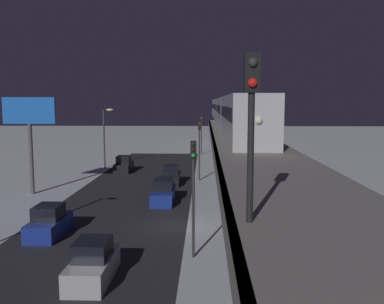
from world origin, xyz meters
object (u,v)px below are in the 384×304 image
Objects in this scene: sedan_blue_2 at (49,223)px; traffic_light_far at (201,129)px; traffic_light_mid at (199,142)px; sedan_black at (171,176)px; sedan_black_2 at (124,165)px; rail_signal at (251,109)px; subway_train at (226,110)px; traffic_light_near at (193,182)px; sedan_blue at (164,193)px; sedan_silver at (93,264)px; commercial_billboard at (29,120)px.

traffic_light_far reaches higher than sedan_blue_2.
traffic_light_mid is (-9.30, -18.93, 3.40)m from sedan_blue_2.
sedan_black is at bearing -110.84° from sedan_blue_2.
traffic_light_mid is (-9.30, 5.24, 3.40)m from sedan_black_2.
rail_signal reaches higher than sedan_blue_2.
traffic_light_far is (1.71, -56.73, -4.09)m from rail_signal.
subway_train is 38.99m from traffic_light_near.
sedan_blue_2 is (0.00, 24.17, 0.00)m from sedan_black_2.
subway_train is at bearing -139.43° from sedan_black_2.
subway_train reaches higher than sedan_blue_2.
traffic_light_near is at bearing -76.92° from sedan_blue.
commercial_billboard reaches higher than sedan_silver.
sedan_black_2 is at bearing -90.00° from sedan_blue_2.
traffic_light_far is (-4.70, -47.81, 3.40)m from sedan_silver.
sedan_blue is 32.56m from traffic_light_far.
subway_train is 15.53× the size of sedan_blue.
sedan_black_2 is (6.40, -7.36, -0.00)m from sedan_black.
subway_train reaches higher than traffic_light_far.
rail_signal is 0.84× the size of sedan_blue.
traffic_light_near is at bearing 159.74° from sedan_blue_2.
rail_signal reaches higher than sedan_blue.
subway_train reaches higher than traffic_light_mid.
sedan_black is 0.46× the size of commercial_billboard.
sedan_blue_2 and sedan_silver have the same top height.
sedan_black is at bearing 131.02° from sedan_black_2.
traffic_light_mid is 1.00× the size of traffic_light_far.
sedan_blue_2 is 1.00× the size of sedan_silver.
traffic_light_mid is 22.37m from traffic_light_far.
subway_train is at bearing -92.19° from rail_signal.
traffic_light_mid is at bearing -155.28° from commercial_billboard.
traffic_light_far is 33.32m from commercial_billboard.
rail_signal reaches higher than commercial_billboard.
subway_train is at bearing -95.38° from traffic_light_near.
traffic_light_far reaches higher than sedan_blue.
sedan_blue is 0.75× the size of traffic_light_mid.
sedan_black is at bearing 70.46° from subway_train.
sedan_black is 1.00× the size of sedan_silver.
traffic_light_mid is 17.14m from commercial_billboard.
rail_signal is 12.79m from traffic_light_near.
sedan_black_2 and sedan_silver have the same top height.
sedan_blue_2 is at bearing 90.00° from sedan_black_2.
traffic_light_mid is (-2.90, -2.12, 3.40)m from sedan_black.
sedan_blue_2 is at bearing 125.23° from sedan_silver.
rail_signal is 0.62× the size of traffic_light_mid.
sedan_black is 24.89m from traffic_light_far.
rail_signal is at bearing 125.50° from sedan_blue_2.
sedan_blue_2 is (6.40, 16.81, -0.00)m from sedan_black.
commercial_billboard is at bearing -44.82° from traffic_light_near.
sedan_black is at bearing 90.00° from sedan_blue.
subway_train is 50.73m from rail_signal.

